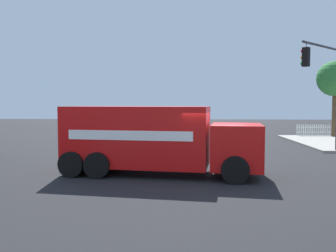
% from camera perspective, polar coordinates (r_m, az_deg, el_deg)
% --- Properties ---
extents(ground_plane, '(100.00, 100.00, 0.00)m').
position_cam_1_polar(ground_plane, '(13.93, 7.53, -8.14)').
color(ground_plane, black).
extents(delivery_truck, '(8.02, 3.72, 2.73)m').
position_cam_1_polar(delivery_truck, '(14.09, -2.08, -2.07)').
color(delivery_truck, red).
rests_on(delivery_truck, ground).
extents(traffic_light_primary, '(3.24, 3.20, 6.00)m').
position_cam_1_polar(traffic_light_primary, '(21.35, 24.60, 6.71)').
color(traffic_light_primary, '#38383D').
rests_on(traffic_light_primary, sidewalk_corner_near).
extents(shade_tree_near, '(2.88, 2.88, 6.19)m').
position_cam_1_polar(shade_tree_near, '(31.83, 25.53, 6.91)').
color(shade_tree_near, brown).
rests_on(shade_tree_near, sidewalk_corner_near).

